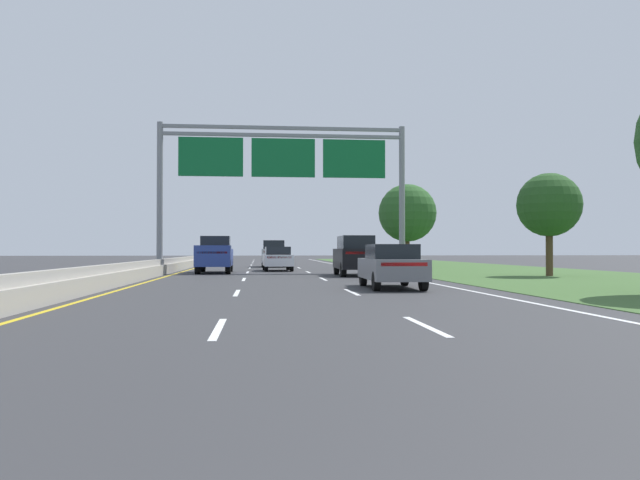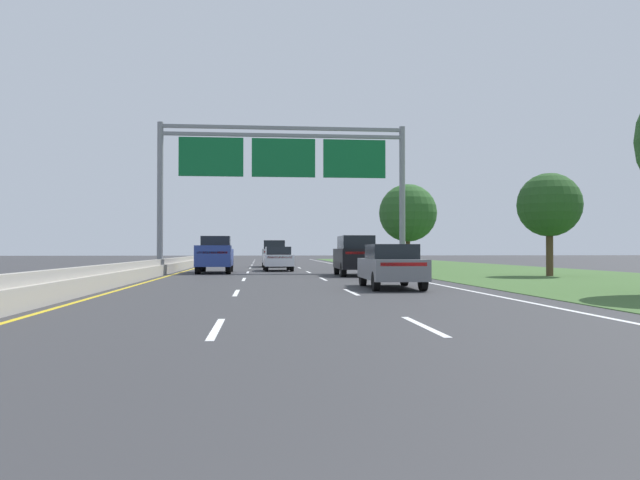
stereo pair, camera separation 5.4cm
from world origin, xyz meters
The scene contains 13 objects.
ground_plane centered at (0.00, 35.00, 0.00)m, with size 220.00×220.00×0.00m, color #333335.
lane_striping centered at (0.00, 34.54, 0.00)m, with size 11.96×106.00×0.01m.
grass_verge_right centered at (13.95, 35.00, 0.01)m, with size 14.00×110.00×0.02m, color #3D602D.
median_barrier_concrete centered at (-6.60, 35.00, 0.35)m, with size 0.60×110.00×0.85m.
overhead_sign_gantry centered at (0.30, 37.15, 6.45)m, with size 15.06×0.42×9.01m.
pickup_truck_blue centered at (-3.78, 37.04, 1.07)m, with size 2.06×5.42×2.20m.
car_grey_right_lane_sedan centered at (3.57, 21.40, 0.82)m, with size 1.91×4.44×1.57m.
car_silver_centre_lane_suv centered at (-0.01, 49.48, 1.10)m, with size 1.92×4.71×2.11m.
car_white_centre_lane_sedan centered at (0.05, 40.20, 0.82)m, with size 1.95×4.45×1.57m.
car_black_right_lane_suv centered at (3.94, 32.22, 1.10)m, with size 1.98×4.73×2.11m.
roadside_tree_mid centered at (13.83, 30.40, 3.69)m, with size 3.30×3.30×5.36m.
roadside_tree_far centered at (10.65, 48.25, 4.31)m, with size 4.62×4.62×6.63m.
roadside_tree_distant centered at (13.42, 62.40, 4.67)m, with size 4.34×4.34×6.85m.
Camera 1 is at (-1.14, -0.51, 1.38)m, focal length 34.93 mm.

